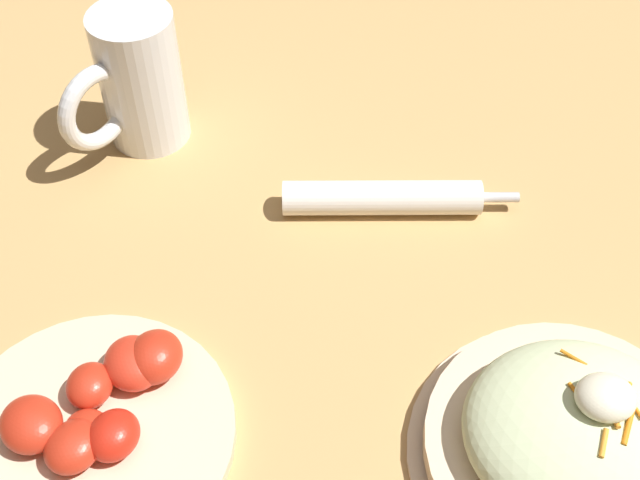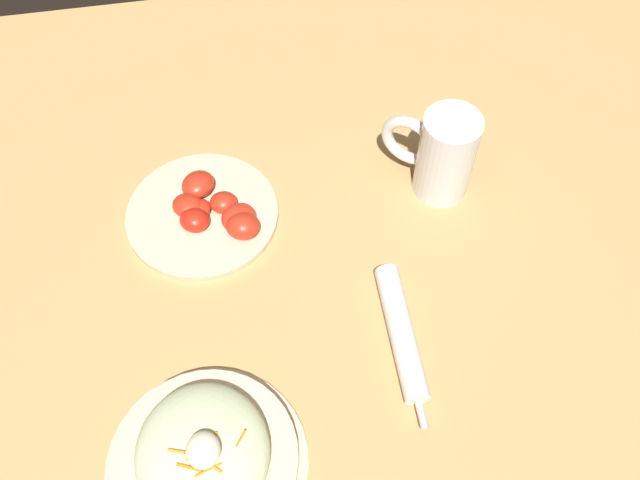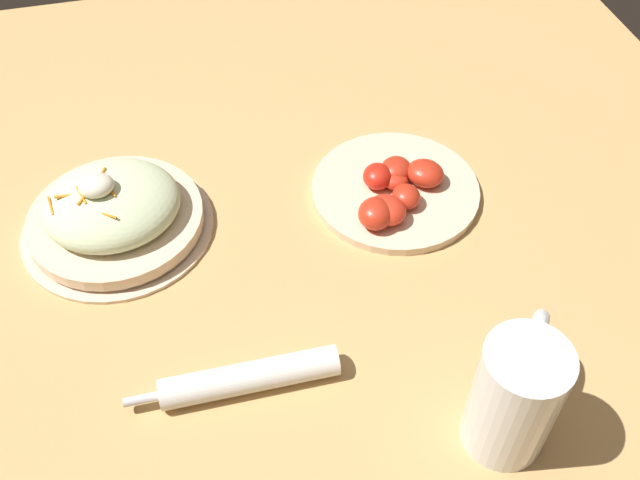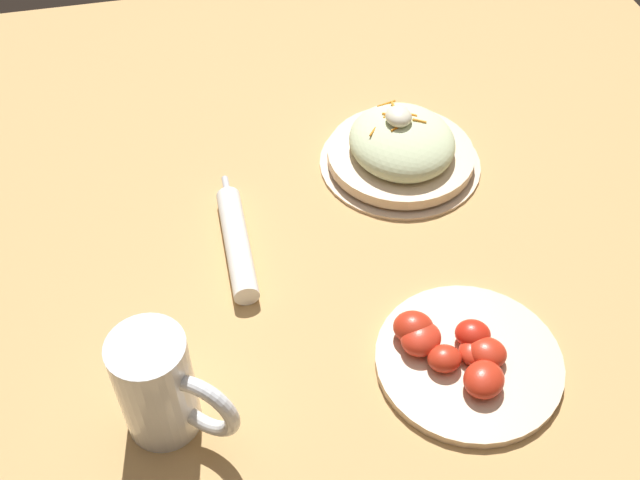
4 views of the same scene
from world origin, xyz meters
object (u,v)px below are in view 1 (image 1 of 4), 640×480
at_px(salad_plate, 575,441).
at_px(tomato_plate, 95,422).
at_px(beer_mug, 139,88).
at_px(napkin_roll, 384,198).

distance_m(salad_plate, tomato_plate, 0.36).
distance_m(beer_mug, napkin_roll, 0.27).
relative_size(salad_plate, tomato_plate, 1.09).
relative_size(beer_mug, tomato_plate, 0.64).
xyz_separation_m(beer_mug, tomato_plate, (-0.00, 0.34, -0.05)).
height_order(napkin_roll, tomato_plate, tomato_plate).
bearing_deg(tomato_plate, salad_plate, 174.91).
height_order(beer_mug, tomato_plate, beer_mug).
bearing_deg(tomato_plate, beer_mug, -89.59).
relative_size(beer_mug, napkin_roll, 0.63).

